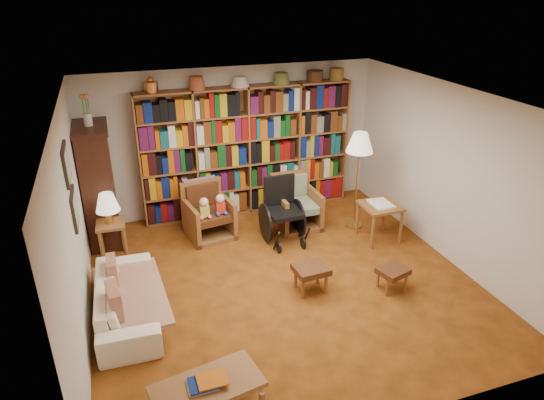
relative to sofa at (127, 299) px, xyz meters
name	(u,v)px	position (x,y,z in m)	size (l,w,h in m)	color
floor	(283,281)	(2.05, 0.11, -0.26)	(5.00, 5.00, 0.00)	#914816
ceiling	(285,100)	(2.05, 0.11, 2.24)	(5.00, 5.00, 0.00)	white
wall_back	(234,141)	(2.05, 2.61, 0.99)	(5.00, 5.00, 0.00)	silver
wall_front	(388,317)	(2.05, -2.39, 0.99)	(5.00, 5.00, 0.00)	silver
wall_left	(74,228)	(-0.45, 0.11, 0.99)	(5.00, 5.00, 0.00)	silver
wall_right	(449,174)	(4.55, 0.11, 0.99)	(5.00, 5.00, 0.00)	silver
bookshelf	(248,147)	(2.25, 2.44, 0.91)	(3.60, 0.30, 2.42)	#935F2D
curio_cabinet	(98,184)	(-0.20, 2.11, 0.70)	(0.50, 0.95, 2.40)	#38180F
framed_pictures	(71,187)	(-0.43, 0.41, 1.37)	(0.03, 0.52, 0.97)	black
sofa	(127,299)	(0.00, 0.00, 0.00)	(0.69, 1.75, 0.51)	white
sofa_throw	(131,295)	(0.05, 0.00, 0.04)	(0.80, 1.49, 0.04)	beige
cushion_left	(112,272)	(-0.13, 0.35, 0.19)	(0.11, 0.35, 0.35)	maroon
cushion_right	(115,305)	(-0.13, -0.35, 0.19)	(0.12, 0.40, 0.40)	maroon
side_table_lamp	(112,233)	(-0.10, 1.45, 0.18)	(0.42, 0.42, 0.59)	#935F2D
table_lamp	(107,203)	(-0.10, 1.45, 0.65)	(0.34, 0.34, 0.46)	#C2893E
armchair_leather	(208,213)	(1.38, 1.78, 0.10)	(0.80, 0.83, 0.87)	#935F2D
armchair_sage	(295,206)	(2.82, 1.64, 0.07)	(0.70, 0.73, 0.86)	#935F2D
wheelchair	(282,212)	(2.45, 1.25, 0.21)	(0.58, 0.82, 1.02)	black
floor_lamp	(360,146)	(3.73, 1.25, 1.14)	(0.43, 0.43, 1.62)	#C2893E
side_table_papers	(380,210)	(3.88, 0.74, 0.25)	(0.57, 0.57, 0.62)	#935F2D
footstool_a	(311,271)	(2.32, -0.22, 0.04)	(0.46, 0.40, 0.37)	#522A16
footstool_b	(393,272)	(3.36, -0.54, 0.00)	(0.45, 0.41, 0.32)	#522A16
coffee_table	(207,388)	(0.62, -1.77, 0.07)	(1.09, 0.69, 0.43)	#935F2D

